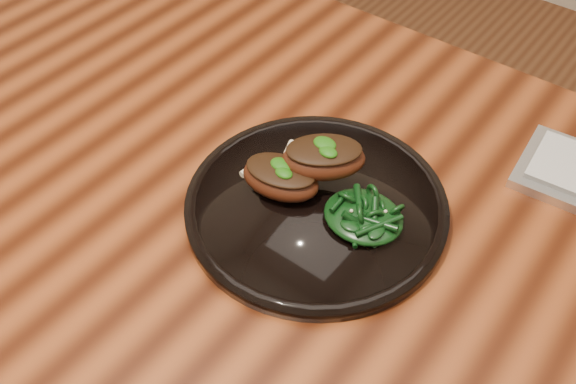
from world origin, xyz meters
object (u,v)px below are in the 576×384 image
at_px(plate, 316,205).
at_px(greens_heap, 364,213).
at_px(desk, 341,255).
at_px(lamb_chop_front, 280,177).

relative_size(plate, greens_heap, 3.32).
xyz_separation_m(plate, greens_heap, (0.06, 0.01, 0.02)).
bearing_deg(greens_heap, plate, -174.81).
xyz_separation_m(desk, greens_heap, (0.03, -0.01, 0.12)).
bearing_deg(lamb_chop_front, plate, 13.75).
xyz_separation_m(lamb_chop_front, greens_heap, (0.11, 0.02, -0.01)).
height_order(plate, lamb_chop_front, lamb_chop_front).
relative_size(lamb_chop_front, greens_heap, 1.13).
bearing_deg(lamb_chop_front, desk, 21.29).
bearing_deg(plate, desk, 31.33).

